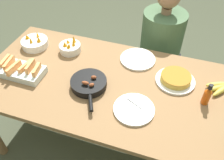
{
  "coord_description": "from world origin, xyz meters",
  "views": [
    {
      "loc": [
        0.36,
        -1.07,
        1.88
      ],
      "look_at": [
        0.0,
        0.0,
        0.78
      ],
      "focal_mm": 38.0,
      "sensor_mm": 36.0,
      "label": 1
    }
  ],
  "objects": [
    {
      "name": "hot_sauce_bottle",
      "position": [
        0.6,
        0.02,
        0.81
      ],
      "size": [
        0.05,
        0.05,
        0.16
      ],
      "color": "#C64C0F",
      "rests_on": "dining_table"
    },
    {
      "name": "frittata_plate_center",
      "position": [
        0.4,
        0.15,
        0.77
      ],
      "size": [
        0.27,
        0.27,
        0.06
      ],
      "color": "silver",
      "rests_on": "dining_table"
    },
    {
      "name": "banana_bunch",
      "position": [
        0.69,
        0.17,
        0.76
      ],
      "size": [
        0.18,
        0.17,
        0.04
      ],
      "color": "gold",
      "rests_on": "dining_table"
    },
    {
      "name": "empty_plate_near_front",
      "position": [
        0.2,
        -0.18,
        0.75
      ],
      "size": [
        0.25,
        0.25,
        0.02
      ],
      "color": "silver",
      "rests_on": "dining_table"
    },
    {
      "name": "dining_table",
      "position": [
        0.0,
        0.0,
        0.66
      ],
      "size": [
        1.84,
        0.89,
        0.75
      ],
      "color": "olive",
      "rests_on": "ground_plane"
    },
    {
      "name": "empty_plate_far_left",
      "position": [
        0.1,
        0.29,
        0.75
      ],
      "size": [
        0.26,
        0.26,
        0.02
      ],
      "color": "silver",
      "rests_on": "dining_table"
    },
    {
      "name": "fruit_bowl_citrus",
      "position": [
        -0.72,
        0.21,
        0.78
      ],
      "size": [
        0.21,
        0.21,
        0.11
      ],
      "color": "silver",
      "rests_on": "dining_table"
    },
    {
      "name": "skillet",
      "position": [
        -0.14,
        -0.08,
        0.77
      ],
      "size": [
        0.24,
        0.35,
        0.08
      ],
      "rotation": [
        0.0,
        0.0,
        5.18
      ],
      "color": "black",
      "rests_on": "dining_table"
    },
    {
      "name": "melon_tray",
      "position": [
        -0.63,
        -0.11,
        0.78
      ],
      "size": [
        0.31,
        0.18,
        0.1
      ],
      "color": "silver",
      "rests_on": "dining_table"
    },
    {
      "name": "fruit_bowl_mango",
      "position": [
        -0.42,
        0.23,
        0.78
      ],
      "size": [
        0.17,
        0.17,
        0.11
      ],
      "color": "silver",
      "rests_on": "dining_table"
    },
    {
      "name": "ground_plane",
      "position": [
        0.0,
        0.0,
        0.0
      ],
      "size": [
        14.0,
        14.0,
        0.0
      ],
      "primitive_type": "plane",
      "color": "#474C38"
    },
    {
      "name": "person_figure",
      "position": [
        0.22,
        0.72,
        0.47
      ],
      "size": [
        0.4,
        0.4,
        1.16
      ],
      "color": "black",
      "rests_on": "ground_plane"
    }
  ]
}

